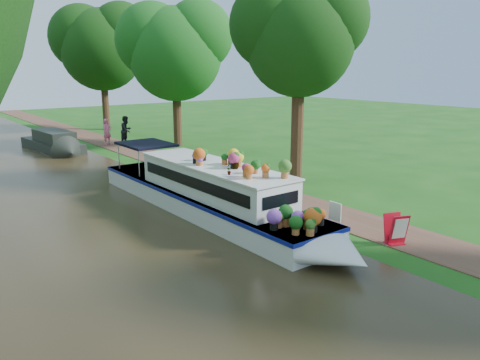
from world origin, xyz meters
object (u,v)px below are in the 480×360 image
at_px(plant_boat, 214,193).
at_px(pedestrian_pink, 107,132).
at_px(pedestrian_dark, 126,130).
at_px(second_boat, 54,143).
at_px(sandwich_board, 396,230).

bearing_deg(plant_boat, pedestrian_pink, 79.88).
distance_m(plant_boat, pedestrian_dark, 16.98).
bearing_deg(second_boat, sandwich_board, -86.76).
relative_size(second_boat, sandwich_board, 7.41).
height_order(second_boat, pedestrian_pink, pedestrian_pink).
xyz_separation_m(second_boat, pedestrian_dark, (4.65, -0.48, 0.47)).
bearing_deg(second_boat, pedestrian_dark, -10.78).
bearing_deg(plant_boat, pedestrian_dark, 75.85).
xyz_separation_m(second_boat, sandwich_board, (3.20, -22.55, -0.08)).
distance_m(plant_boat, pedestrian_pink, 17.36).
bearing_deg(second_boat, plant_boat, -93.15).
xyz_separation_m(plant_boat, sandwich_board, (2.70, -5.60, -0.41)).
bearing_deg(plant_boat, sandwich_board, -64.27).
height_order(pedestrian_pink, pedestrian_dark, pedestrian_dark).
bearing_deg(pedestrian_dark, pedestrian_pink, 118.78).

